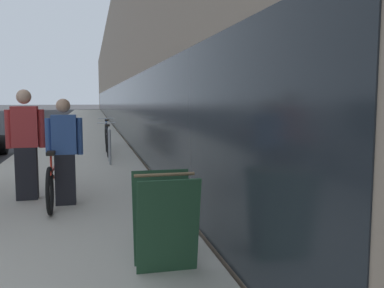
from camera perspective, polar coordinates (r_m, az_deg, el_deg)
name	(u,v)px	position (r m, az deg, el deg)	size (l,w,h in m)	color
sidewalk_slab	(83,127)	(25.22, -14.36, 2.21)	(3.35, 70.00, 0.13)	#BCB5A5
storefront_facade	(172,73)	(33.80, -2.66, 9.41)	(10.01, 70.00, 7.29)	gray
tandem_bicycle	(55,177)	(6.99, -17.79, -4.22)	(0.52, 2.46, 0.84)	black
person_rider	(65,152)	(6.61, -16.63, -0.99)	(0.53, 0.21, 1.57)	black
person_bystander	(26,145)	(7.13, -21.29, -0.08)	(0.58, 0.23, 1.72)	black
bike_rack_hoop	(109,142)	(10.60, -10.94, 0.25)	(0.05, 0.60, 0.84)	gray
cruiser_bike_nearest	(107,142)	(12.11, -11.21, 0.31)	(0.52, 1.85, 0.89)	black
cruiser_bike_middle	(107,135)	(14.26, -11.33, 1.22)	(0.52, 1.87, 0.91)	black
sandwich_board_sign	(165,221)	(4.04, -3.63, -10.16)	(0.56, 0.56, 0.90)	#23472D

